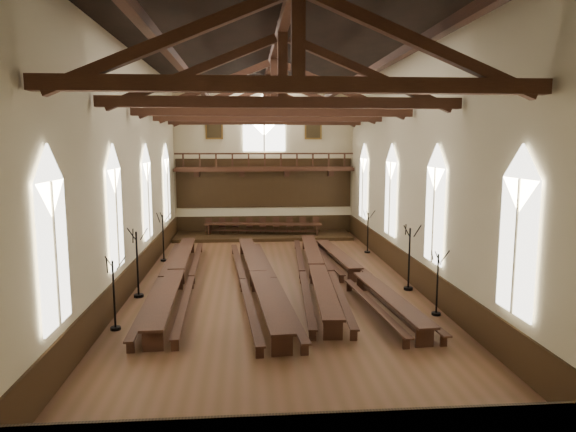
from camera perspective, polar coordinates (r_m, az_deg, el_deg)
name	(u,v)px	position (r m, az deg, el deg)	size (l,w,h in m)	color
ground	(275,284)	(22.58, -1.46, -7.62)	(26.00, 26.00, 0.00)	brown
room_walls	(274,135)	(21.74, -1.52, 9.01)	(26.00, 26.00, 26.00)	beige
wainscot_band	(275,271)	(22.42, -1.47, -6.14)	(12.00, 26.00, 1.20)	#34200F
side_windows	(275,199)	(21.87, -1.50, 1.86)	(11.85, 19.80, 4.50)	white
end_window	(264,126)	(34.64, -2.68, 9.91)	(2.80, 0.12, 3.80)	white
minstrels_gallery	(264,177)	(34.46, -2.63, 4.40)	(11.80, 1.24, 3.70)	#3B1F13
portraits	(264,128)	(34.64, -2.68, 9.70)	(7.75, 0.09, 1.45)	brown
roof_trusses	(274,92)	(21.84, -1.54, 13.62)	(11.70, 25.70, 2.80)	#3B1F13
refectory_row_a	(176,274)	(22.61, -12.36, -6.30)	(1.84, 14.70, 0.78)	#3B1F13
refectory_row_b	(258,275)	(21.82, -3.38, -6.62)	(2.15, 14.88, 0.79)	#3B1F13
refectory_row_c	(317,269)	(23.03, 3.26, -5.86)	(2.02, 14.73, 0.78)	#3B1F13
refectory_row_d	(358,274)	(22.35, 7.80, -6.46)	(2.00, 14.22, 0.72)	#3B1F13
dais	(263,236)	(33.66, -2.77, -2.21)	(11.40, 3.17, 0.21)	#34200F
high_table	(263,225)	(33.54, -2.78, -1.01)	(7.68, 1.79, 0.72)	#3B1F13
high_chairs	(263,224)	(34.29, -2.82, -0.93)	(7.63, 0.44, 0.99)	#3B1F13
candelabrum_left_near	(115,308)	(18.03, -18.71, -9.63)	(0.70, 0.76, 2.47)	black
candelabrum_left_mid	(138,276)	(21.43, -16.34, -6.44)	(0.84, 0.82, 2.81)	black
candelabrum_left_far	(164,246)	(27.55, -13.67, -3.30)	(0.75, 0.78, 2.58)	black
candelabrum_right_near	(437,296)	(19.26, 16.21, -8.49)	(0.65, 0.73, 2.37)	black
candelabrum_right_mid	(409,270)	(22.16, 13.27, -5.88)	(0.81, 0.84, 2.78)	black
candelabrum_right_far	(368,240)	(29.15, 8.84, -2.65)	(0.70, 0.73, 2.41)	black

